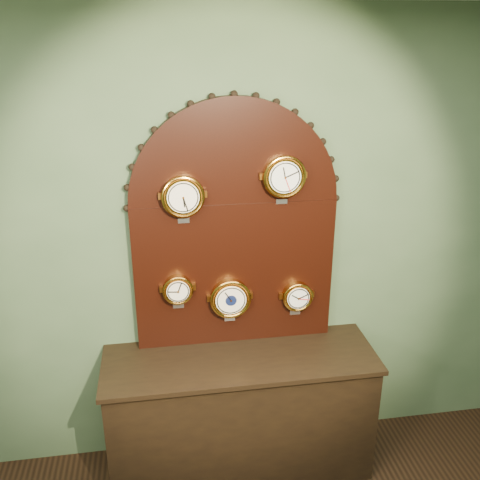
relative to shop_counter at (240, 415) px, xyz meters
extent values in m
plane|color=#445B3E|center=(0.00, 0.27, 1.00)|extent=(4.00, 0.00, 4.00)
cube|color=black|center=(0.00, 0.00, 0.00)|extent=(1.60, 0.50, 0.80)
cube|color=black|center=(0.00, 0.22, 0.88)|extent=(1.20, 0.06, 0.90)
cylinder|color=black|center=(0.00, 0.22, 1.33)|extent=(1.20, 0.06, 1.20)
cylinder|color=#C58429|center=(-0.30, 0.16, 1.41)|extent=(0.22, 0.08, 0.22)
torus|color=#C58429|center=(-0.30, 0.13, 1.41)|extent=(0.24, 0.02, 0.24)
cylinder|color=#F1E4CC|center=(-0.30, 0.12, 1.41)|extent=(0.18, 0.01, 0.18)
cube|color=#B9B8C0|center=(-0.30, 0.19, 1.25)|extent=(0.06, 0.01, 0.03)
cylinder|color=#C58429|center=(0.27, 0.16, 1.49)|extent=(0.23, 0.08, 0.23)
torus|color=#C58429|center=(0.27, 0.13, 1.49)|extent=(0.25, 0.02, 0.25)
cylinder|color=white|center=(0.27, 0.12, 1.49)|extent=(0.18, 0.01, 0.18)
cube|color=#B9B8C0|center=(0.27, 0.19, 1.34)|extent=(0.06, 0.01, 0.03)
cylinder|color=#C58429|center=(-0.35, 0.16, 0.84)|extent=(0.17, 0.08, 0.17)
torus|color=#C58429|center=(-0.35, 0.13, 0.84)|extent=(0.18, 0.02, 0.18)
cylinder|color=#F1E4CC|center=(-0.35, 0.12, 0.84)|extent=(0.13, 0.01, 0.13)
cube|color=#B9B8C0|center=(-0.35, 0.19, 0.71)|extent=(0.07, 0.01, 0.03)
cylinder|color=#C58429|center=(-0.04, 0.16, 0.75)|extent=(0.23, 0.08, 0.23)
torus|color=#C58429|center=(-0.04, 0.13, 0.75)|extent=(0.25, 0.02, 0.25)
cylinder|color=#F1E4CC|center=(-0.04, 0.12, 0.75)|extent=(0.18, 0.01, 0.18)
cube|color=#B9B8C0|center=(-0.04, 0.19, 0.59)|extent=(0.07, 0.01, 0.03)
cylinder|color=#0D163C|center=(-0.04, 0.12, 0.75)|extent=(0.07, 0.00, 0.07)
cylinder|color=#C58429|center=(0.38, 0.16, 0.73)|extent=(0.17, 0.08, 0.17)
torus|color=#C58429|center=(0.38, 0.13, 0.73)|extent=(0.19, 0.02, 0.19)
cylinder|color=white|center=(0.38, 0.12, 0.73)|extent=(0.14, 0.01, 0.14)
cube|color=#B9B8C0|center=(0.38, 0.19, 0.60)|extent=(0.06, 0.01, 0.03)
camera|label=1|loc=(-0.43, -2.68, 2.28)|focal=40.21mm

